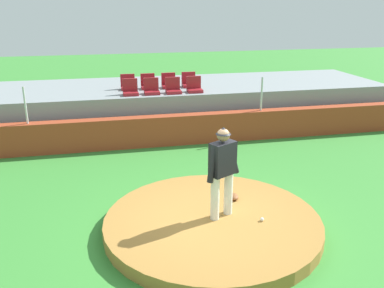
{
  "coord_description": "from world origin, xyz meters",
  "views": [
    {
      "loc": [
        -1.94,
        -6.91,
        4.23
      ],
      "look_at": [
        0.0,
        1.84,
        1.16
      ],
      "focal_mm": 38.8,
      "sensor_mm": 36.0,
      "label": 1
    }
  ],
  "objects_px": {
    "pitcher": "(222,166)",
    "stadium_chair_6": "(169,83)",
    "stadium_chair_4": "(128,85)",
    "stadium_chair_1": "(152,89)",
    "stadium_chair_0": "(130,90)",
    "baseball": "(262,219)",
    "stadium_chair_7": "(189,82)",
    "fielding_glove": "(234,196)",
    "stadium_chair_5": "(148,84)",
    "stadium_chair_3": "(194,87)",
    "stadium_chair_2": "(173,88)"
  },
  "relations": [
    {
      "from": "stadium_chair_6",
      "to": "stadium_chair_1",
      "type": "bearing_deg",
      "value": 50.88
    },
    {
      "from": "stadium_chair_0",
      "to": "stadium_chair_4",
      "type": "height_order",
      "value": "same"
    },
    {
      "from": "baseball",
      "to": "stadium_chair_6",
      "type": "xyz_separation_m",
      "value": [
        -0.54,
        7.51,
        1.28
      ]
    },
    {
      "from": "baseball",
      "to": "stadium_chair_1",
      "type": "relative_size",
      "value": 0.15
    },
    {
      "from": "pitcher",
      "to": "stadium_chair_0",
      "type": "distance_m",
      "value": 6.4
    },
    {
      "from": "fielding_glove",
      "to": "stadium_chair_6",
      "type": "xyz_separation_m",
      "value": [
        -0.3,
        6.49,
        1.26
      ]
    },
    {
      "from": "baseball",
      "to": "stadium_chair_7",
      "type": "relative_size",
      "value": 0.15
    },
    {
      "from": "pitcher",
      "to": "stadium_chair_4",
      "type": "bearing_deg",
      "value": 72.03
    },
    {
      "from": "stadium_chair_4",
      "to": "stadium_chair_7",
      "type": "distance_m",
      "value": 2.12
    },
    {
      "from": "stadium_chair_1",
      "to": "stadium_chair_3",
      "type": "height_order",
      "value": "same"
    },
    {
      "from": "baseball",
      "to": "stadium_chair_0",
      "type": "relative_size",
      "value": 0.15
    },
    {
      "from": "stadium_chair_4",
      "to": "stadium_chair_7",
      "type": "bearing_deg",
      "value": 179.89
    },
    {
      "from": "stadium_chair_6",
      "to": "stadium_chair_7",
      "type": "bearing_deg",
      "value": -177.76
    },
    {
      "from": "stadium_chair_6",
      "to": "stadium_chair_7",
      "type": "relative_size",
      "value": 1.0
    },
    {
      "from": "stadium_chair_0",
      "to": "stadium_chair_4",
      "type": "xyz_separation_m",
      "value": [
        -0.01,
        0.91,
        0.0
      ]
    },
    {
      "from": "baseball",
      "to": "stadium_chair_4",
      "type": "relative_size",
      "value": 0.15
    },
    {
      "from": "stadium_chair_5",
      "to": "stadium_chair_6",
      "type": "bearing_deg",
      "value": 179.91
    },
    {
      "from": "pitcher",
      "to": "stadium_chair_3",
      "type": "relative_size",
      "value": 3.64
    },
    {
      "from": "stadium_chair_0",
      "to": "stadium_chair_3",
      "type": "height_order",
      "value": "same"
    },
    {
      "from": "pitcher",
      "to": "stadium_chair_4",
      "type": "relative_size",
      "value": 3.64
    },
    {
      "from": "pitcher",
      "to": "stadium_chair_7",
      "type": "distance_m",
      "value": 7.24
    },
    {
      "from": "stadium_chair_0",
      "to": "stadium_chair_3",
      "type": "distance_m",
      "value": 2.1
    },
    {
      "from": "stadium_chair_2",
      "to": "stadium_chair_7",
      "type": "bearing_deg",
      "value": -128.1
    },
    {
      "from": "stadium_chair_1",
      "to": "stadium_chair_7",
      "type": "xyz_separation_m",
      "value": [
        1.43,
        0.9,
        0.0
      ]
    },
    {
      "from": "baseball",
      "to": "stadium_chair_6",
      "type": "height_order",
      "value": "stadium_chair_6"
    },
    {
      "from": "stadium_chair_0",
      "to": "stadium_chair_7",
      "type": "xyz_separation_m",
      "value": [
        2.11,
        0.9,
        0.0
      ]
    },
    {
      "from": "pitcher",
      "to": "baseball",
      "type": "relative_size",
      "value": 24.58
    },
    {
      "from": "baseball",
      "to": "stadium_chair_1",
      "type": "bearing_deg",
      "value": 100.64
    },
    {
      "from": "fielding_glove",
      "to": "stadium_chair_6",
      "type": "height_order",
      "value": "stadium_chair_6"
    },
    {
      "from": "pitcher",
      "to": "stadium_chair_0",
      "type": "relative_size",
      "value": 3.64
    },
    {
      "from": "pitcher",
      "to": "stadium_chair_4",
      "type": "height_order",
      "value": "pitcher"
    },
    {
      "from": "stadium_chair_1",
      "to": "stadium_chair_5",
      "type": "xyz_separation_m",
      "value": [
        -0.01,
        0.88,
        0.0
      ]
    },
    {
      "from": "stadium_chair_4",
      "to": "stadium_chair_7",
      "type": "height_order",
      "value": "same"
    },
    {
      "from": "pitcher",
      "to": "baseball",
      "type": "bearing_deg",
      "value": -55.01
    },
    {
      "from": "stadium_chair_0",
      "to": "stadium_chair_5",
      "type": "relative_size",
      "value": 1.0
    },
    {
      "from": "stadium_chair_3",
      "to": "stadium_chair_6",
      "type": "bearing_deg",
      "value": -51.06
    },
    {
      "from": "fielding_glove",
      "to": "stadium_chair_5",
      "type": "bearing_deg",
      "value": 12.15
    },
    {
      "from": "stadium_chair_2",
      "to": "stadium_chair_4",
      "type": "height_order",
      "value": "same"
    },
    {
      "from": "fielding_glove",
      "to": "pitcher",
      "type": "bearing_deg",
      "value": 148.06
    },
    {
      "from": "stadium_chair_2",
      "to": "stadium_chair_3",
      "type": "xyz_separation_m",
      "value": [
        0.72,
        0.03,
        0.0
      ]
    },
    {
      "from": "baseball",
      "to": "stadium_chair_4",
      "type": "xyz_separation_m",
      "value": [
        -1.94,
        7.55,
        1.28
      ]
    },
    {
      "from": "pitcher",
      "to": "stadium_chair_6",
      "type": "height_order",
      "value": "pitcher"
    },
    {
      "from": "stadium_chair_0",
      "to": "stadium_chair_1",
      "type": "xyz_separation_m",
      "value": [
        0.68,
        -0.0,
        0.0
      ]
    },
    {
      "from": "stadium_chair_4",
      "to": "stadium_chair_6",
      "type": "xyz_separation_m",
      "value": [
        1.4,
        -0.03,
        0.0
      ]
    },
    {
      "from": "stadium_chair_0",
      "to": "stadium_chair_6",
      "type": "bearing_deg",
      "value": -147.92
    },
    {
      "from": "baseball",
      "to": "stadium_chair_2",
      "type": "xyz_separation_m",
      "value": [
        -0.54,
        6.61,
        1.28
      ]
    },
    {
      "from": "pitcher",
      "to": "stadium_chair_1",
      "type": "xyz_separation_m",
      "value": [
        -0.54,
        6.27,
        0.26
      ]
    },
    {
      "from": "fielding_glove",
      "to": "stadium_chair_4",
      "type": "height_order",
      "value": "stadium_chair_4"
    },
    {
      "from": "stadium_chair_6",
      "to": "stadium_chair_5",
      "type": "bearing_deg",
      "value": -0.09
    },
    {
      "from": "fielding_glove",
      "to": "stadium_chair_1",
      "type": "bearing_deg",
      "value": 13.43
    }
  ]
}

